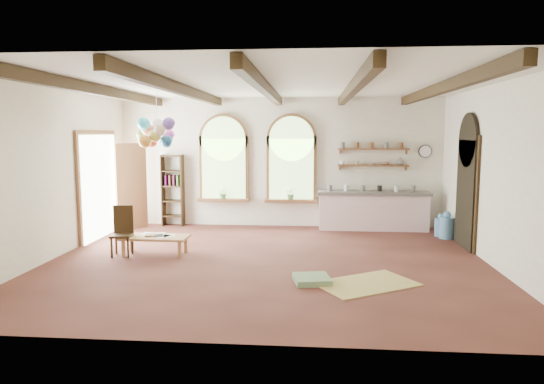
# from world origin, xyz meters

# --- Properties ---
(floor) EXTENTS (8.00, 8.00, 0.00)m
(floor) POSITION_xyz_m (0.00, 0.00, 0.00)
(floor) COLOR brown
(floor) RESTS_ON ground
(ceiling_beams) EXTENTS (6.20, 6.80, 0.18)m
(ceiling_beams) POSITION_xyz_m (0.00, 0.00, 3.10)
(ceiling_beams) COLOR #352310
(ceiling_beams) RESTS_ON ceiling
(window_left) EXTENTS (1.30, 0.28, 2.20)m
(window_left) POSITION_xyz_m (-1.40, 3.43, 1.63)
(window_left) COLOR brown
(window_left) RESTS_ON floor
(window_right) EXTENTS (1.30, 0.28, 2.20)m
(window_right) POSITION_xyz_m (0.30, 3.43, 1.63)
(window_right) COLOR brown
(window_right) RESTS_ON floor
(left_doorway) EXTENTS (0.10, 1.90, 2.50)m
(left_doorway) POSITION_xyz_m (-3.95, 1.80, 1.15)
(left_doorway) COLOR brown
(left_doorway) RESTS_ON floor
(right_doorway) EXTENTS (0.10, 1.30, 2.40)m
(right_doorway) POSITION_xyz_m (3.95, 1.50, 1.10)
(right_doorway) COLOR black
(right_doorway) RESTS_ON floor
(kitchen_counter) EXTENTS (2.68, 0.62, 0.94)m
(kitchen_counter) POSITION_xyz_m (2.30, 3.20, 0.48)
(kitchen_counter) COLOR silver
(kitchen_counter) RESTS_ON floor
(wall_shelf_lower) EXTENTS (1.70, 0.24, 0.04)m
(wall_shelf_lower) POSITION_xyz_m (2.30, 3.38, 1.55)
(wall_shelf_lower) COLOR brown
(wall_shelf_lower) RESTS_ON wall_back
(wall_shelf_upper) EXTENTS (1.70, 0.24, 0.04)m
(wall_shelf_upper) POSITION_xyz_m (2.30, 3.38, 1.95)
(wall_shelf_upper) COLOR brown
(wall_shelf_upper) RESTS_ON wall_back
(wall_clock) EXTENTS (0.32, 0.04, 0.32)m
(wall_clock) POSITION_xyz_m (3.55, 3.45, 1.90)
(wall_clock) COLOR black
(wall_clock) RESTS_ON wall_back
(bookshelf) EXTENTS (0.53, 0.32, 1.80)m
(bookshelf) POSITION_xyz_m (-2.70, 3.32, 0.90)
(bookshelf) COLOR #352310
(bookshelf) RESTS_ON floor
(coffee_table) EXTENTS (1.29, 0.62, 0.36)m
(coffee_table) POSITION_xyz_m (-2.20, 0.35, 0.32)
(coffee_table) COLOR #AA7A4E
(coffee_table) RESTS_ON floor
(side_chair) EXTENTS (0.42, 0.42, 0.96)m
(side_chair) POSITION_xyz_m (-2.80, 0.22, 0.28)
(side_chair) COLOR #352310
(side_chair) RESTS_ON floor
(floor_mat) EXTENTS (1.77, 1.58, 0.02)m
(floor_mat) POSITION_xyz_m (1.67, -1.20, 0.01)
(floor_mat) COLOR tan
(floor_mat) RESTS_ON floor
(floor_cushion) EXTENTS (0.64, 0.64, 0.09)m
(floor_cushion) POSITION_xyz_m (0.83, -1.16, 0.05)
(floor_cushion) COLOR #6A895E
(floor_cushion) RESTS_ON floor
(water_jug_a) EXTENTS (0.27, 0.27, 0.53)m
(water_jug_a) POSITION_xyz_m (3.75, 2.54, 0.23)
(water_jug_a) COLOR #578CBB
(water_jug_a) RESTS_ON floor
(water_jug_b) EXTENTS (0.32, 0.32, 0.62)m
(water_jug_b) POSITION_xyz_m (3.82, 2.30, 0.27)
(water_jug_b) COLOR #578CBB
(water_jug_b) RESTS_ON floor
(balloon_cluster) EXTENTS (0.91, 0.95, 1.16)m
(balloon_cluster) POSITION_xyz_m (-2.41, 1.29, 2.34)
(balloon_cluster) COLOR silver
(balloon_cluster) RESTS_ON floor
(table_book) EXTENTS (0.24, 0.30, 0.02)m
(table_book) POSITION_xyz_m (-2.39, 0.36, 0.38)
(table_book) COLOR olive
(table_book) RESTS_ON coffee_table
(tablet) EXTENTS (0.25, 0.29, 0.01)m
(tablet) POSITION_xyz_m (-2.14, 0.38, 0.37)
(tablet) COLOR black
(tablet) RESTS_ON coffee_table
(potted_plant_left) EXTENTS (0.27, 0.23, 0.30)m
(potted_plant_left) POSITION_xyz_m (-1.40, 3.32, 0.85)
(potted_plant_left) COLOR #598C4C
(potted_plant_left) RESTS_ON window_left
(potted_plant_right) EXTENTS (0.27, 0.23, 0.30)m
(potted_plant_right) POSITION_xyz_m (0.30, 3.32, 0.85)
(potted_plant_right) COLOR #598C4C
(potted_plant_right) RESTS_ON window_right
(shelf_cup_a) EXTENTS (0.12, 0.10, 0.10)m
(shelf_cup_a) POSITION_xyz_m (1.55, 3.38, 1.62)
(shelf_cup_a) COLOR white
(shelf_cup_a) RESTS_ON wall_shelf_lower
(shelf_cup_b) EXTENTS (0.10, 0.10, 0.09)m
(shelf_cup_b) POSITION_xyz_m (1.90, 3.38, 1.62)
(shelf_cup_b) COLOR beige
(shelf_cup_b) RESTS_ON wall_shelf_lower
(shelf_bowl_a) EXTENTS (0.22, 0.22, 0.05)m
(shelf_bowl_a) POSITION_xyz_m (2.25, 3.38, 1.60)
(shelf_bowl_a) COLOR beige
(shelf_bowl_a) RESTS_ON wall_shelf_lower
(shelf_bowl_b) EXTENTS (0.20, 0.20, 0.06)m
(shelf_bowl_b) POSITION_xyz_m (2.60, 3.38, 1.60)
(shelf_bowl_b) COLOR #8C664C
(shelf_bowl_b) RESTS_ON wall_shelf_lower
(shelf_vase) EXTENTS (0.18, 0.18, 0.19)m
(shelf_vase) POSITION_xyz_m (2.95, 3.38, 1.67)
(shelf_vase) COLOR slate
(shelf_vase) RESTS_ON wall_shelf_lower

